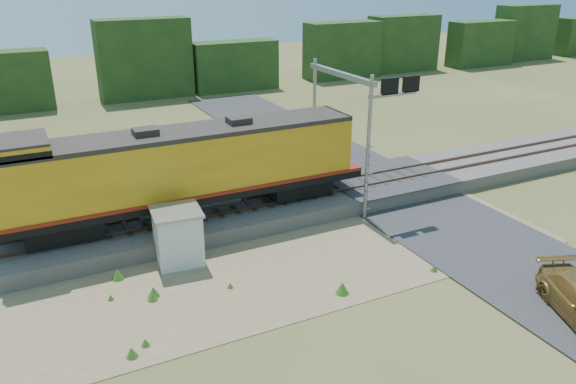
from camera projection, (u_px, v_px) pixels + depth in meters
ground at (336, 260)px, 25.38m from camera, size 140.00×140.00×0.00m
ballast at (279, 205)px, 30.21m from camera, size 70.00×5.00×0.80m
rails at (279, 197)px, 30.03m from camera, size 70.00×1.54×0.16m
dirt_shoulder at (292, 264)px, 24.96m from camera, size 26.00×8.00×0.03m
road at (446, 222)px, 28.86m from camera, size 7.00×66.00×0.86m
tree_line_north at (140, 66)px, 55.75m from camera, size 130.00×3.00×6.50m
weed_clumps at (265, 277)px, 24.02m from camera, size 15.00×6.20×0.56m
locomotive at (182, 169)px, 26.98m from camera, size 18.34×2.80×4.73m
shed at (178, 236)px, 24.79m from camera, size 2.31×2.31×2.51m
signal_gantry at (353, 104)px, 29.35m from camera, size 2.99×6.20×7.53m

